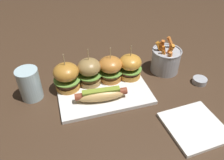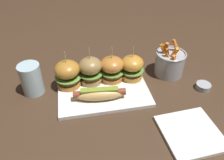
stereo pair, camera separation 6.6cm
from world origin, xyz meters
name	(u,v)px [view 2 (the right image)]	position (x,y,z in m)	size (l,w,h in m)	color
ground_plane	(103,92)	(0.00, 0.00, 0.00)	(3.00, 3.00, 0.00)	#422D1E
platter_main	(103,91)	(0.00, 0.00, 0.01)	(0.34, 0.24, 0.01)	white
hot_dog	(100,94)	(-0.02, -0.05, 0.04)	(0.19, 0.07, 0.05)	tan
slider_far_left	(68,74)	(-0.13, 0.05, 0.07)	(0.10, 0.10, 0.15)	#B6792C
slider_center_left	(91,70)	(-0.04, 0.06, 0.07)	(0.09, 0.09, 0.15)	#9A7945
slider_center_right	(112,68)	(0.05, 0.06, 0.06)	(0.10, 0.10, 0.14)	#BD742E
slider_far_right	(132,67)	(0.13, 0.05, 0.06)	(0.09, 0.09, 0.14)	#CB8930
fries_bucket	(170,63)	(0.29, 0.07, 0.05)	(0.12, 0.12, 0.15)	#A8AAB2
sauce_ramekin	(203,86)	(0.39, -0.05, 0.01)	(0.06, 0.06, 0.02)	#A8AAB2
side_plate	(191,133)	(0.24, -0.25, 0.01)	(0.18, 0.18, 0.01)	white
water_glass	(31,79)	(-0.26, 0.05, 0.06)	(0.08, 0.08, 0.12)	silver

